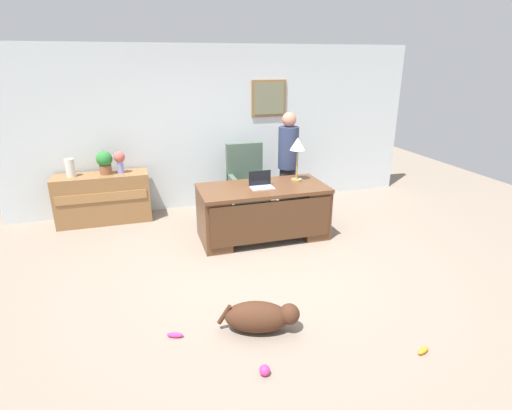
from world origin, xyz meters
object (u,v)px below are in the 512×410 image
(dog_lying, at_px, (261,317))
(laptop, at_px, (261,183))
(vase_with_flowers, at_px, (120,160))
(dog_toy_bone, at_px, (423,351))
(vase_empty, at_px, (70,168))
(dog_toy_plush, at_px, (175,335))
(credenza, at_px, (103,198))
(armchair, at_px, (247,184))
(desk, at_px, (263,210))
(dog_toy_ball, at_px, (265,370))
(desk_lamp, at_px, (298,147))
(person_standing, at_px, (288,164))
(potted_plant, at_px, (105,162))

(dog_lying, relative_size, laptop, 2.38)
(vase_with_flowers, bearing_deg, dog_toy_bone, -58.32)
(vase_with_flowers, relative_size, vase_empty, 1.24)
(vase_with_flowers, xyz_separation_m, dog_toy_plush, (0.44, -3.25, -0.96))
(dog_lying, relative_size, dog_toy_plush, 4.87)
(credenza, height_order, armchair, armchair)
(desk, xyz_separation_m, dog_toy_bone, (0.61, -2.77, -0.39))
(vase_with_flowers, xyz_separation_m, dog_toy_ball, (1.10, -3.94, -0.94))
(dog_toy_ball, bearing_deg, vase_empty, 114.71)
(armchair, relative_size, dog_toy_bone, 8.34)
(laptop, bearing_deg, desk_lamp, 15.80)
(armchair, xyz_separation_m, dog_lying, (-0.72, -3.05, -0.36))
(person_standing, bearing_deg, dog_toy_ball, -113.73)
(person_standing, relative_size, dog_lying, 2.23)
(person_standing, relative_size, vase_with_flowers, 4.99)
(desk, distance_m, desk_lamp, 1.04)
(vase_empty, bearing_deg, laptop, -26.95)
(vase_with_flowers, relative_size, dog_toy_bone, 2.42)
(potted_plant, distance_m, dog_toy_ball, 4.26)
(vase_empty, xyz_separation_m, dog_toy_bone, (3.25, -4.10, -0.89))
(potted_plant, distance_m, dog_toy_plush, 3.45)
(desk, xyz_separation_m, vase_empty, (-2.64, 1.33, 0.50))
(desk, distance_m, laptop, 0.41)
(desk, distance_m, vase_with_flowers, 2.40)
(dog_lying, distance_m, vase_with_flowers, 3.69)
(dog_lying, bearing_deg, laptop, 72.49)
(credenza, relative_size, vase_empty, 5.19)
(desk_lamp, xyz_separation_m, vase_empty, (-3.21, 1.15, -0.36))
(desk, bearing_deg, dog_toy_plush, -127.71)
(person_standing, xyz_separation_m, dog_toy_bone, (-0.03, -3.50, -0.85))
(dog_lying, height_order, vase_with_flowers, vase_with_flowers)
(vase_with_flowers, height_order, dog_toy_plush, vase_with_flowers)
(armchair, relative_size, vase_empty, 4.28)
(credenza, distance_m, potted_plant, 0.59)
(vase_with_flowers, bearing_deg, desk, -34.63)
(armchair, relative_size, dog_toy_plush, 7.50)
(dog_toy_bone, bearing_deg, dog_toy_ball, 173.75)
(person_standing, distance_m, laptop, 0.99)
(dog_toy_bone, xyz_separation_m, dog_toy_plush, (-2.09, 0.86, 0.00))
(dog_toy_ball, relative_size, dog_toy_plush, 0.58)
(armchair, distance_m, desk_lamp, 1.25)
(desk, xyz_separation_m, armchair, (0.04, 1.00, 0.09))
(potted_plant, bearing_deg, laptop, -32.14)
(dog_toy_plush, bearing_deg, vase_with_flowers, 97.69)
(person_standing, bearing_deg, vase_with_flowers, 166.76)
(dog_toy_bone, bearing_deg, armchair, 98.59)
(laptop, bearing_deg, vase_empty, 153.05)
(armchair, bearing_deg, desk_lamp, -57.46)
(dog_lying, relative_size, vase_with_flowers, 2.24)
(person_standing, bearing_deg, armchair, 155.13)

